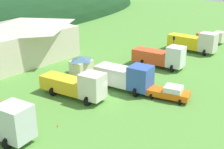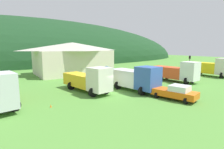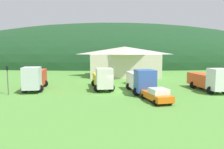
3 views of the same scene
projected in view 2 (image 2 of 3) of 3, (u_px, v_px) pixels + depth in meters
ground_plane at (112, 94)px, 22.56m from camera, size 200.00×200.00×0.00m
forested_hill_backdrop at (29, 61)px, 74.01m from camera, size 158.20×60.00×34.70m
depot_building at (73, 58)px, 39.44m from camera, size 16.28×10.97×6.84m
play_shed_cream at (106, 73)px, 30.89m from camera, size 2.93×2.44×2.63m
heavy_rig_striped at (89, 80)px, 23.14m from camera, size 3.83×8.47×3.41m
box_truck_blue at (136, 78)px, 23.74m from camera, size 3.81×7.47×3.42m
heavy_rig_white at (177, 72)px, 30.22m from camera, size 3.74×8.03×3.51m
flatbed_truck_yellow at (212, 67)px, 36.04m from camera, size 3.28×8.54×3.70m
service_pickup_orange at (175, 92)px, 20.00m from camera, size 3.18×5.22×1.66m
traffic_light_east at (189, 65)px, 31.21m from camera, size 0.20×0.32×4.34m
traffic_cone_near_pickup at (51, 107)px, 17.48m from camera, size 0.36×0.36×0.56m
traffic_cone_mid_row at (172, 94)px, 22.41m from camera, size 0.36×0.36×0.56m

